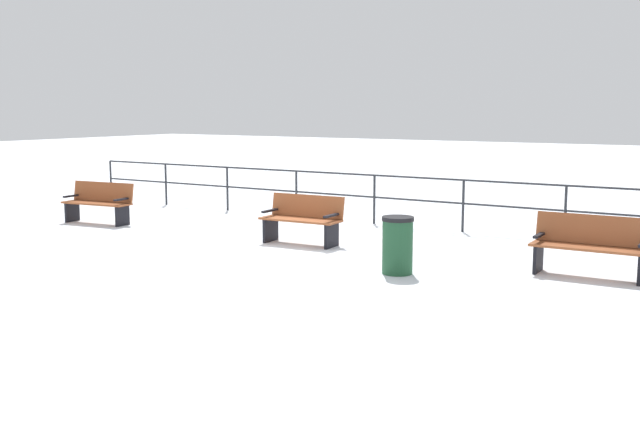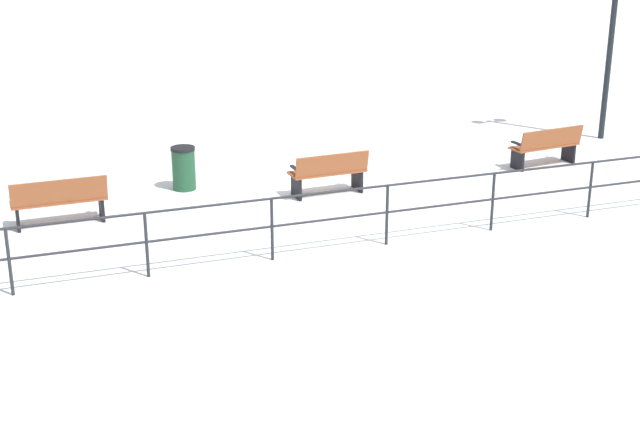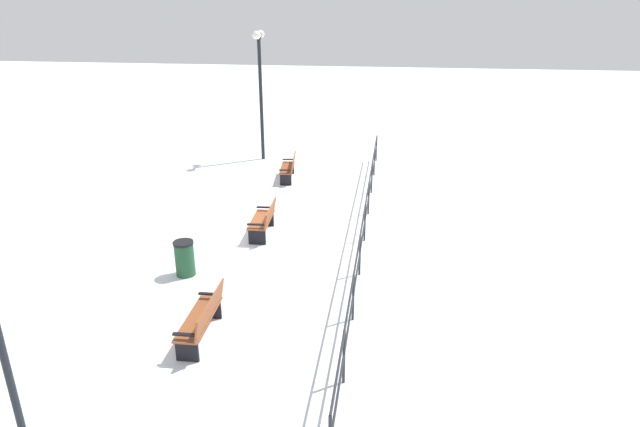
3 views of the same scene
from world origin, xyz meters
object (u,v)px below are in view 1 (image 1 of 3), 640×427
at_px(bench_third, 590,245).
at_px(bench_nearest, 99,202).
at_px(trash_bin, 398,245).
at_px(bench_second, 302,219).

bearing_deg(bench_third, bench_nearest, -89.77).
height_order(bench_nearest, trash_bin, bench_nearest).
distance_m(bench_nearest, trash_bin, 7.51).
distance_m(bench_nearest, bench_second, 4.94).
distance_m(bench_second, trash_bin, 2.82).
height_order(bench_nearest, bench_third, bench_third).
bearing_deg(bench_second, bench_nearest, -89.76).
bearing_deg(bench_second, trash_bin, 60.07).
xyz_separation_m(bench_third, trash_bin, (1.28, -2.43, -0.04)).
distance_m(bench_nearest, bench_third, 9.87).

